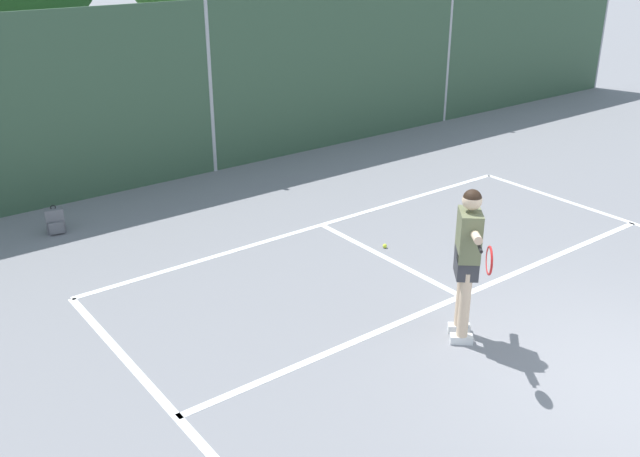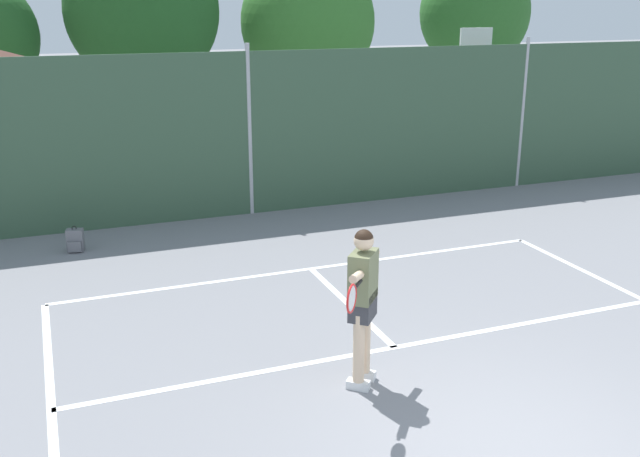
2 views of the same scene
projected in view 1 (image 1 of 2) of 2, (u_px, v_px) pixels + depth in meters
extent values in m
plane|color=gray|center=(637.00, 386.00, 7.43)|extent=(120.00, 120.00, 0.00)
cube|color=white|center=(322.00, 225.00, 11.46)|extent=(8.20, 0.10, 0.01)
cube|color=white|center=(461.00, 296.00, 9.24)|extent=(8.20, 0.10, 0.01)
cube|color=white|center=(385.00, 257.00, 10.33)|extent=(0.10, 2.97, 0.01)
cube|color=#38563D|center=(210.00, 89.00, 13.38)|extent=(26.00, 0.05, 3.26)
cylinder|color=#B2B2B7|center=(210.00, 85.00, 13.35)|extent=(0.09, 0.09, 3.41)
cylinder|color=#B2B2B7|center=(448.00, 51.00, 16.96)|extent=(0.09, 0.09, 3.41)
cylinder|color=#B2B2B7|center=(603.00, 29.00, 20.57)|extent=(0.09, 0.09, 3.41)
cylinder|color=#9E9EA3|center=(387.00, 48.00, 18.56)|extent=(0.12, 0.12, 3.05)
cylinder|color=brown|center=(32.00, 60.00, 20.12)|extent=(0.36, 0.36, 1.93)
cylinder|color=brown|center=(199.00, 48.00, 23.14)|extent=(0.36, 0.36, 1.61)
cylinder|color=brown|center=(349.00, 26.00, 26.58)|extent=(0.36, 0.36, 2.06)
cube|color=silver|center=(459.00, 328.00, 8.41)|extent=(0.28, 0.26, 0.10)
cube|color=silver|center=(461.00, 339.00, 8.19)|extent=(0.28, 0.26, 0.10)
cylinder|color=beige|center=(462.00, 294.00, 8.23)|extent=(0.13, 0.13, 0.82)
cylinder|color=beige|center=(464.00, 304.00, 8.01)|extent=(0.13, 0.13, 0.82)
cube|color=#38383D|center=(466.00, 263.00, 7.94)|extent=(0.42, 0.43, 0.32)
cube|color=#6B704C|center=(469.00, 235.00, 7.80)|extent=(0.44, 0.46, 0.56)
sphere|color=beige|center=(472.00, 200.00, 7.64)|extent=(0.22, 0.22, 0.22)
sphere|color=black|center=(472.00, 199.00, 7.63)|extent=(0.21, 0.21, 0.21)
cylinder|color=beige|center=(475.00, 234.00, 7.58)|extent=(0.43, 0.48, 0.17)
cylinder|color=beige|center=(466.00, 221.00, 8.04)|extent=(0.40, 0.44, 0.22)
cylinder|color=black|center=(479.00, 246.00, 7.41)|extent=(0.22, 0.25, 0.04)
torus|color=red|center=(489.00, 261.00, 7.09)|extent=(0.22, 0.25, 0.30)
cylinder|color=silver|center=(489.00, 261.00, 7.09)|extent=(0.17, 0.20, 0.26)
sphere|color=#CCE033|center=(385.00, 246.00, 10.62)|extent=(0.07, 0.07, 0.07)
cube|color=slate|center=(55.00, 220.00, 11.11)|extent=(0.31, 0.24, 0.40)
cube|color=slate|center=(56.00, 228.00, 11.04)|extent=(0.23, 0.11, 0.18)
torus|color=black|center=(53.00, 207.00, 11.02)|extent=(0.09, 0.04, 0.09)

